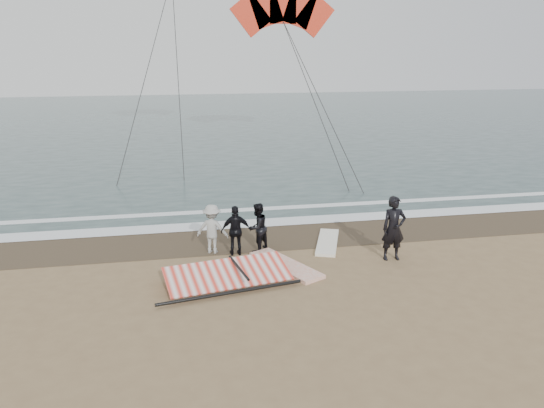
{
  "coord_description": "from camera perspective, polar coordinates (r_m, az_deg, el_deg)",
  "views": [
    {
      "loc": [
        -3.19,
        -12.15,
        6.21
      ],
      "look_at": [
        -0.38,
        3.0,
        1.6
      ],
      "focal_mm": 35.0,
      "sensor_mm": 36.0,
      "label": 1
    }
  ],
  "objects": [
    {
      "name": "wet_sand",
      "position": [
        18.06,
        0.31,
        -3.44
      ],
      "size": [
        120.0,
        2.8,
        0.01
      ],
      "primitive_type": "cube",
      "color": "#4C3D2B",
      "rests_on": "ground"
    },
    {
      "name": "ground",
      "position": [
        14.02,
        3.81,
        -9.69
      ],
      "size": [
        120.0,
        120.0,
        0.0
      ],
      "primitive_type": "plane",
      "color": "#8C704C",
      "rests_on": "ground"
    },
    {
      "name": "man_main",
      "position": [
        16.23,
        12.95,
        -2.57
      ],
      "size": [
        0.73,
        0.49,
        1.97
      ],
      "primitive_type": "imported",
      "rotation": [
        0.0,
        0.0,
        -0.03
      ],
      "color": "black",
      "rests_on": "ground"
    },
    {
      "name": "foam_far",
      "position": [
        20.94,
        -1.28,
        -0.52
      ],
      "size": [
        120.0,
        0.45,
        0.01
      ],
      "primitive_type": "cube",
      "color": "white",
      "rests_on": "sea"
    },
    {
      "name": "sail_rig",
      "position": [
        14.67,
        -5.08,
        -7.64
      ],
      "size": [
        3.85,
        2.25,
        0.49
      ],
      "color": "black",
      "rests_on": "ground"
    },
    {
      "name": "trio_cluster",
      "position": [
        16.44,
        -4.22,
        -2.69
      ],
      "size": [
        2.45,
        1.01,
        1.57
      ],
      "color": "black",
      "rests_on": "ground"
    },
    {
      "name": "board_white",
      "position": [
        15.62,
        1.47,
        -6.58
      ],
      "size": [
        1.86,
        2.69,
        0.11
      ],
      "primitive_type": "cube",
      "rotation": [
        0.0,
        0.0,
        0.47
      ],
      "color": "white",
      "rests_on": "ground"
    },
    {
      "name": "sea",
      "position": [
        45.69,
        -6.49,
        8.76
      ],
      "size": [
        120.0,
        54.0,
        0.02
      ],
      "primitive_type": "cube",
      "color": "#233838",
      "rests_on": "ground"
    },
    {
      "name": "kite_red",
      "position": [
        32.83,
        1.2,
        19.63
      ],
      "size": [
        6.84,
        5.63,
        13.46
      ],
      "color": "red",
      "rests_on": "ground"
    },
    {
      "name": "board_cream",
      "position": [
        17.47,
        5.99,
        -4.1
      ],
      "size": [
        1.39,
        2.43,
        0.1
      ],
      "primitive_type": "cube",
      "rotation": [
        0.0,
        0.0,
        -0.35
      ],
      "color": "white",
      "rests_on": "ground"
    },
    {
      "name": "foam_near",
      "position": [
        19.35,
        -0.47,
        -1.98
      ],
      "size": [
        120.0,
        0.9,
        0.01
      ],
      "primitive_type": "cube",
      "color": "white",
      "rests_on": "sea"
    }
  ]
}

